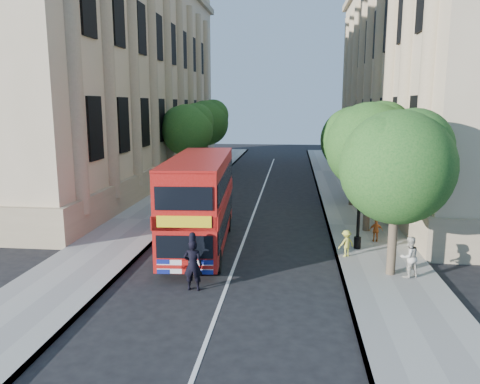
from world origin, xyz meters
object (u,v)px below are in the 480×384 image
(double_decker_bus, at_px, (200,200))
(woman_pedestrian, at_px, (409,257))
(lamp_post, at_px, (360,194))
(box_van, at_px, (197,198))
(police_constable, at_px, (193,265))

(double_decker_bus, relative_size, woman_pedestrian, 5.81)
(lamp_post, height_order, double_decker_bus, lamp_post)
(box_van, relative_size, police_constable, 2.57)
(box_van, xyz_separation_m, woman_pedestrian, (9.25, -7.73, -0.36))
(double_decker_bus, distance_m, box_van, 5.10)
(lamp_post, distance_m, double_decker_bus, 6.77)
(double_decker_bus, relative_size, police_constable, 4.93)
(woman_pedestrian, bearing_deg, box_van, -65.69)
(lamp_post, distance_m, woman_pedestrian, 3.88)
(lamp_post, relative_size, woman_pedestrian, 3.46)
(double_decker_bus, distance_m, police_constable, 4.84)
(box_van, height_order, police_constable, box_van)
(lamp_post, xyz_separation_m, double_decker_bus, (-6.75, -0.39, -0.34))
(police_constable, distance_m, woman_pedestrian, 7.64)
(double_decker_bus, height_order, woman_pedestrian, double_decker_bus)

